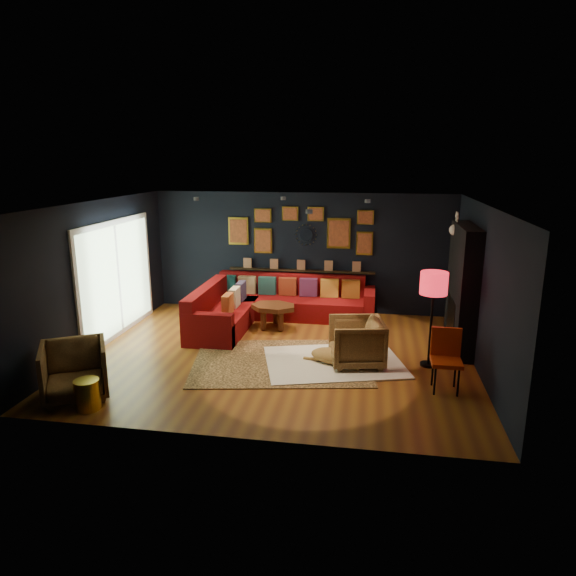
% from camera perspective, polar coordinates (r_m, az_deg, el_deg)
% --- Properties ---
extents(floor, '(6.50, 6.50, 0.00)m').
position_cam_1_polar(floor, '(8.95, -1.00, -7.45)').
color(floor, brown).
rests_on(floor, ground).
extents(room_walls, '(6.50, 6.50, 6.50)m').
position_cam_1_polar(room_walls, '(8.49, -1.05, 2.59)').
color(room_walls, black).
rests_on(room_walls, ground).
extents(sectional, '(3.41, 2.69, 0.86)m').
position_cam_1_polar(sectional, '(10.63, -2.50, -2.06)').
color(sectional, maroon).
rests_on(sectional, ground).
extents(ledge, '(3.20, 0.12, 0.04)m').
position_cam_1_polar(ledge, '(11.21, 1.47, 1.96)').
color(ledge, black).
rests_on(ledge, room_walls).
extents(gallery_wall, '(3.15, 0.04, 1.02)m').
position_cam_1_polar(gallery_wall, '(11.10, 1.45, 6.48)').
color(gallery_wall, gold).
rests_on(gallery_wall, room_walls).
extents(sunburst_mirror, '(0.47, 0.16, 0.47)m').
position_cam_1_polar(sunburst_mirror, '(11.10, 2.03, 5.92)').
color(sunburst_mirror, silver).
rests_on(sunburst_mirror, room_walls).
extents(fireplace, '(0.31, 1.60, 2.20)m').
position_cam_1_polar(fireplace, '(9.49, 18.72, -0.46)').
color(fireplace, black).
rests_on(fireplace, ground).
extents(deer_head, '(0.50, 0.28, 0.45)m').
position_cam_1_polar(deer_head, '(9.79, 19.02, 6.10)').
color(deer_head, white).
rests_on(deer_head, fireplace).
extents(sliding_door, '(0.06, 2.80, 2.20)m').
position_cam_1_polar(sliding_door, '(10.21, -18.43, 1.02)').
color(sliding_door, white).
rests_on(sliding_door, ground).
extents(ceiling_spots, '(3.30, 2.50, 0.06)m').
position_cam_1_polar(ceiling_spots, '(9.13, -0.15, 9.55)').
color(ceiling_spots, black).
rests_on(ceiling_spots, room_walls).
extents(shag_rug, '(2.57, 2.16, 0.03)m').
position_cam_1_polar(shag_rug, '(8.64, 5.10, -8.20)').
color(shag_rug, silver).
rests_on(shag_rug, ground).
extents(leopard_rug, '(3.20, 2.54, 0.02)m').
position_cam_1_polar(leopard_rug, '(8.64, -0.81, -8.21)').
color(leopard_rug, tan).
rests_on(leopard_rug, ground).
extents(coffee_table, '(1.00, 0.80, 0.46)m').
position_cam_1_polar(coffee_table, '(10.17, -1.62, -2.38)').
color(coffee_table, '#572912').
rests_on(coffee_table, shag_rug).
extents(pouf, '(0.47, 0.47, 0.31)m').
position_cam_1_polar(pouf, '(10.37, -6.77, -3.38)').
color(pouf, maroon).
rests_on(pouf, shag_rug).
extents(armchair_left, '(1.15, 1.13, 0.88)m').
position_cam_1_polar(armchair_left, '(7.89, -22.65, -8.21)').
color(armchair_left, '#B27D40').
rests_on(armchair_left, ground).
extents(armchair_right, '(0.93, 0.97, 0.86)m').
position_cam_1_polar(armchair_right, '(8.47, 7.61, -5.75)').
color(armchair_right, '#B27D40').
rests_on(armchair_right, ground).
extents(gold_stool, '(0.33, 0.33, 0.42)m').
position_cam_1_polar(gold_stool, '(7.57, -21.39, -10.96)').
color(gold_stool, gold).
rests_on(gold_stool, ground).
extents(orange_chair, '(0.43, 0.43, 0.91)m').
position_cam_1_polar(orange_chair, '(7.86, 17.16, -7.05)').
color(orange_chair, black).
rests_on(orange_chair, ground).
extents(floor_lamp, '(0.43, 0.43, 1.57)m').
position_cam_1_polar(floor_lamp, '(8.42, 15.88, 0.04)').
color(floor_lamp, black).
rests_on(floor_lamp, ground).
extents(dog, '(1.27, 0.84, 0.37)m').
position_cam_1_polar(dog, '(8.50, 5.35, -7.25)').
color(dog, '#AD8444').
rests_on(dog, leopard_rug).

